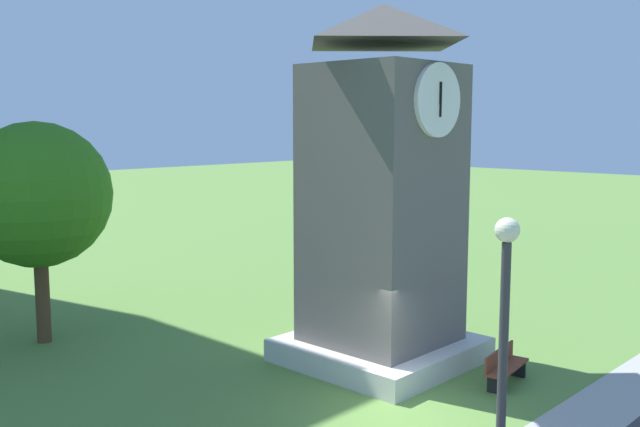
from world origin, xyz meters
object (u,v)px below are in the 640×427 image
(park_bench, at_px, (505,366))
(street_lamp, at_px, (503,348))
(tree_by_building, at_px, (38,195))
(clock_tower, at_px, (382,207))

(park_bench, height_order, street_lamp, street_lamp)
(park_bench, bearing_deg, street_lamp, -151.68)
(park_bench, xyz_separation_m, tree_by_building, (-6.32, 11.75, 3.95))
(tree_by_building, bearing_deg, park_bench, -61.71)
(park_bench, distance_m, street_lamp, 8.01)
(street_lamp, xyz_separation_m, tree_by_building, (0.28, 15.31, 1.14))
(clock_tower, height_order, park_bench, clock_tower)
(clock_tower, distance_m, park_bench, 5.15)
(clock_tower, height_order, street_lamp, clock_tower)
(street_lamp, relative_size, tree_by_building, 0.79)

